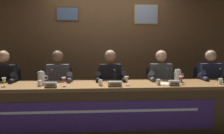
% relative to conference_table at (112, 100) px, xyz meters
% --- Properties ---
extents(ground_plane, '(12.00, 12.00, 0.00)m').
position_rel_conference_table_xyz_m(ground_plane, '(0.01, 0.12, -0.51)').
color(ground_plane, '#4C4742').
extents(wall_back_panelled, '(5.85, 0.14, 2.60)m').
position_rel_conference_table_xyz_m(wall_back_panelled, '(0.01, 1.57, 0.79)').
color(wall_back_panelled, brown).
rests_on(wall_back_panelled, ground_plane).
extents(conference_table, '(4.65, 0.75, 0.73)m').
position_rel_conference_table_xyz_m(conference_table, '(0.00, 0.00, 0.00)').
color(conference_table, brown).
rests_on(conference_table, ground_plane).
extents(chair_far_left, '(0.44, 0.44, 0.90)m').
position_rel_conference_table_xyz_m(chair_far_left, '(-1.74, 0.68, -0.08)').
color(chair_far_left, black).
rests_on(chair_far_left, ground_plane).
extents(panelist_far_left, '(0.51, 0.48, 1.23)m').
position_rel_conference_table_xyz_m(panelist_far_left, '(-1.74, 0.48, 0.20)').
color(panelist_far_left, black).
rests_on(panelist_far_left, ground_plane).
extents(juice_glass_far_left, '(0.06, 0.06, 0.12)m').
position_rel_conference_table_xyz_m(juice_glass_far_left, '(-1.54, -0.01, 0.31)').
color(juice_glass_far_left, white).
rests_on(juice_glass_far_left, conference_table).
extents(chair_left, '(0.44, 0.44, 0.90)m').
position_rel_conference_table_xyz_m(chair_left, '(-0.87, 0.68, -0.08)').
color(chair_left, black).
rests_on(chair_left, ground_plane).
extents(panelist_left, '(0.51, 0.48, 1.23)m').
position_rel_conference_table_xyz_m(panelist_left, '(-0.87, 0.48, 0.20)').
color(panelist_left, black).
rests_on(panelist_left, ground_plane).
extents(nameplate_left, '(0.17, 0.06, 0.08)m').
position_rel_conference_table_xyz_m(nameplate_left, '(-0.86, -0.15, 0.26)').
color(nameplate_left, white).
rests_on(nameplate_left, conference_table).
extents(juice_glass_left, '(0.06, 0.06, 0.12)m').
position_rel_conference_table_xyz_m(juice_glass_left, '(-0.70, -0.03, 0.31)').
color(juice_glass_left, white).
rests_on(juice_glass_left, conference_table).
extents(water_cup_left, '(0.06, 0.06, 0.08)m').
position_rel_conference_table_xyz_m(water_cup_left, '(-1.03, -0.03, 0.26)').
color(water_cup_left, silver).
rests_on(water_cup_left, conference_table).
extents(microphone_left, '(0.06, 0.17, 0.22)m').
position_rel_conference_table_xyz_m(microphone_left, '(-0.90, 0.09, 0.29)').
color(microphone_left, black).
rests_on(microphone_left, conference_table).
extents(chair_center, '(0.44, 0.44, 0.90)m').
position_rel_conference_table_xyz_m(chair_center, '(0.01, 0.68, -0.08)').
color(chair_center, black).
rests_on(chair_center, ground_plane).
extents(panelist_center, '(0.51, 0.48, 1.23)m').
position_rel_conference_table_xyz_m(panelist_center, '(0.01, 0.48, 0.20)').
color(panelist_center, black).
rests_on(panelist_center, ground_plane).
extents(nameplate_center, '(0.20, 0.06, 0.08)m').
position_rel_conference_table_xyz_m(nameplate_center, '(0.03, -0.14, 0.26)').
color(nameplate_center, white).
rests_on(nameplate_center, conference_table).
extents(juice_glass_center, '(0.06, 0.06, 0.12)m').
position_rel_conference_table_xyz_m(juice_glass_center, '(0.21, -0.01, 0.31)').
color(juice_glass_center, white).
rests_on(juice_glass_center, conference_table).
extents(water_cup_center, '(0.06, 0.06, 0.08)m').
position_rel_conference_table_xyz_m(water_cup_center, '(-0.17, -0.05, 0.26)').
color(water_cup_center, silver).
rests_on(water_cup_center, conference_table).
extents(microphone_center, '(0.06, 0.17, 0.22)m').
position_rel_conference_table_xyz_m(microphone_center, '(0.04, 0.07, 0.29)').
color(microphone_center, black).
rests_on(microphone_center, conference_table).
extents(chair_right, '(0.44, 0.44, 0.90)m').
position_rel_conference_table_xyz_m(chair_right, '(0.88, 0.68, -0.08)').
color(chair_right, black).
rests_on(chair_right, ground_plane).
extents(panelist_right, '(0.51, 0.48, 1.23)m').
position_rel_conference_table_xyz_m(panelist_right, '(0.88, 0.48, 0.20)').
color(panelist_right, black).
rests_on(panelist_right, ground_plane).
extents(nameplate_right, '(0.16, 0.06, 0.08)m').
position_rel_conference_table_xyz_m(nameplate_right, '(0.88, -0.13, 0.26)').
color(nameplate_right, white).
rests_on(nameplate_right, conference_table).
extents(juice_glass_right, '(0.06, 0.06, 0.12)m').
position_rel_conference_table_xyz_m(juice_glass_right, '(1.03, -0.01, 0.31)').
color(juice_glass_right, white).
rests_on(juice_glass_right, conference_table).
extents(water_cup_right, '(0.06, 0.06, 0.08)m').
position_rel_conference_table_xyz_m(water_cup_right, '(0.67, -0.06, 0.26)').
color(water_cup_right, silver).
rests_on(water_cup_right, conference_table).
extents(microphone_right, '(0.06, 0.17, 0.22)m').
position_rel_conference_table_xyz_m(microphone_right, '(0.90, 0.15, 0.29)').
color(microphone_right, black).
rests_on(microphone_right, conference_table).
extents(chair_far_right, '(0.44, 0.44, 0.90)m').
position_rel_conference_table_xyz_m(chair_far_right, '(1.75, 0.68, -0.08)').
color(chair_far_right, black).
rests_on(chair_far_right, ground_plane).
extents(panelist_far_right, '(0.51, 0.48, 1.23)m').
position_rel_conference_table_xyz_m(panelist_far_right, '(1.75, 0.48, 0.20)').
color(panelist_far_right, black).
rests_on(panelist_far_right, ground_plane).
extents(water_cup_far_right, '(0.06, 0.06, 0.08)m').
position_rel_conference_table_xyz_m(water_cup_far_right, '(1.62, -0.05, 0.26)').
color(water_cup_far_right, silver).
rests_on(water_cup_far_right, conference_table).
extents(microphone_far_right, '(0.06, 0.17, 0.22)m').
position_rel_conference_table_xyz_m(microphone_far_right, '(1.72, 0.07, 0.29)').
color(microphone_far_right, black).
rests_on(microphone_far_right, conference_table).
extents(water_pitcher_left_side, '(0.15, 0.10, 0.21)m').
position_rel_conference_table_xyz_m(water_pitcher_left_side, '(-1.04, 0.10, 0.32)').
color(water_pitcher_left_side, silver).
rests_on(water_pitcher_left_side, conference_table).
extents(water_pitcher_right_side, '(0.15, 0.10, 0.21)m').
position_rel_conference_table_xyz_m(water_pitcher_right_side, '(1.05, 0.20, 0.32)').
color(water_pitcher_right_side, silver).
rests_on(water_pitcher_right_side, conference_table).
extents(document_stack_right, '(0.22, 0.17, 0.01)m').
position_rel_conference_table_xyz_m(document_stack_right, '(0.83, -0.02, 0.23)').
color(document_stack_right, white).
rests_on(document_stack_right, conference_table).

